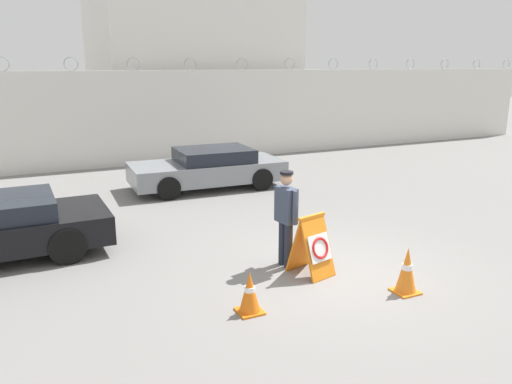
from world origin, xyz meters
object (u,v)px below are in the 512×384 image
barricade_sign (313,245)px  security_guard (286,214)px  traffic_cone_near (407,270)px  traffic_cone_mid (250,293)px  parked_car_rear_sedan (208,168)px

barricade_sign → security_guard: security_guard is taller
traffic_cone_near → traffic_cone_mid: 2.58m
security_guard → parked_car_rear_sedan: 6.25m
barricade_sign → traffic_cone_near: bearing=-66.8°
traffic_cone_mid → traffic_cone_near: bearing=-10.2°
barricade_sign → security_guard: bearing=100.3°
traffic_cone_mid → parked_car_rear_sedan: parked_car_rear_sedan is taller
barricade_sign → parked_car_rear_sedan: 6.74m
traffic_cone_near → parked_car_rear_sedan: (-0.46, 7.98, 0.22)m
traffic_cone_near → traffic_cone_mid: (-2.54, 0.46, -0.06)m
barricade_sign → parked_car_rear_sedan: parked_car_rear_sedan is taller
traffic_cone_near → parked_car_rear_sedan: parked_car_rear_sedan is taller
security_guard → traffic_cone_mid: security_guard is taller
traffic_cone_mid → parked_car_rear_sedan: 7.81m
barricade_sign → traffic_cone_near: size_ratio=1.41×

